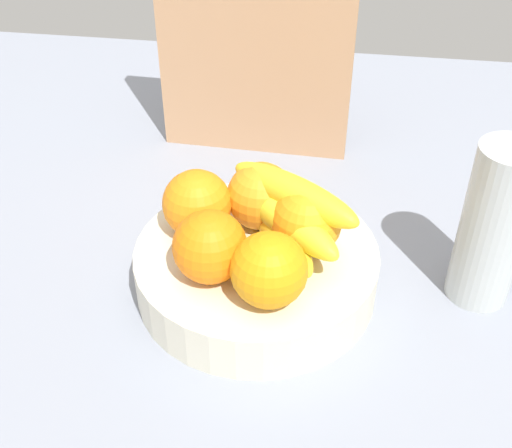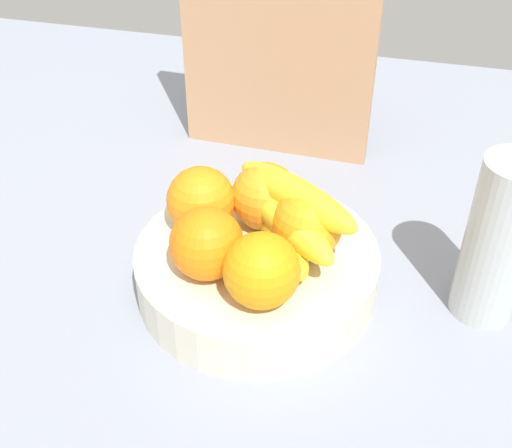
% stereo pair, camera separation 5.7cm
% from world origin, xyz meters
% --- Properties ---
extents(ground_plane, '(1.80, 1.40, 0.03)m').
position_xyz_m(ground_plane, '(0.00, 0.00, -0.01)').
color(ground_plane, gray).
extents(fruit_bowl, '(0.28, 0.28, 0.06)m').
position_xyz_m(fruit_bowl, '(-0.04, -0.00, 0.03)').
color(fruit_bowl, beige).
rests_on(fruit_bowl, ground_plane).
extents(orange_front_left, '(0.08, 0.08, 0.08)m').
position_xyz_m(orange_front_left, '(-0.08, -0.05, 0.10)').
color(orange_front_left, orange).
rests_on(orange_front_left, fruit_bowl).
extents(orange_front_right, '(0.08, 0.08, 0.08)m').
position_xyz_m(orange_front_right, '(-0.01, -0.07, 0.10)').
color(orange_front_right, orange).
rests_on(orange_front_right, fruit_bowl).
extents(orange_center, '(0.08, 0.08, 0.08)m').
position_xyz_m(orange_center, '(0.02, 0.01, 0.10)').
color(orange_center, orange).
rests_on(orange_center, fruit_bowl).
extents(orange_back_left, '(0.08, 0.08, 0.08)m').
position_xyz_m(orange_back_left, '(-0.04, 0.05, 0.10)').
color(orange_back_left, orange).
rests_on(orange_back_left, fruit_bowl).
extents(orange_back_right, '(0.08, 0.08, 0.08)m').
position_xyz_m(orange_back_right, '(-0.11, 0.02, 0.10)').
color(orange_back_right, orange).
rests_on(orange_back_right, fruit_bowl).
extents(banana_bunch, '(0.17, 0.17, 0.08)m').
position_xyz_m(banana_bunch, '(-0.01, 0.02, 0.10)').
color(banana_bunch, yellow).
rests_on(banana_bunch, fruit_bowl).
extents(cutting_board, '(0.28, 0.03, 0.36)m').
position_xyz_m(cutting_board, '(-0.09, 0.31, 0.18)').
color(cutting_board, tan).
rests_on(cutting_board, ground_plane).
extents(thermos_tumbler, '(0.07, 0.07, 0.20)m').
position_xyz_m(thermos_tumbler, '(0.22, 0.03, 0.10)').
color(thermos_tumbler, '#B8BEBD').
rests_on(thermos_tumbler, ground_plane).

